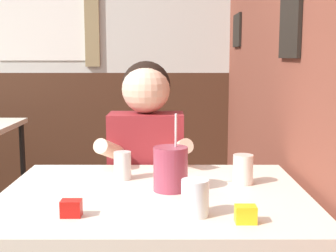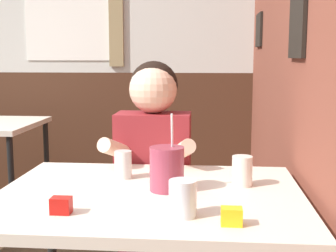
# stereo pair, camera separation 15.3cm
# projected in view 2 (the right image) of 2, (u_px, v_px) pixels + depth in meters

# --- Properties ---
(brick_wall_right) EXTENTS (0.08, 4.69, 2.70)m
(brick_wall_right) POSITION_uv_depth(u_px,v_px,m) (283.00, 35.00, 2.52)
(brick_wall_right) COLOR brown
(brick_wall_right) RESTS_ON ground_plane
(back_wall) EXTENTS (5.78, 0.09, 2.70)m
(back_wall) POSITION_uv_depth(u_px,v_px,m) (88.00, 42.00, 4.00)
(back_wall) COLOR silver
(back_wall) RESTS_ON ground_plane
(main_table) EXTENTS (1.06, 0.84, 0.77)m
(main_table) POSITION_uv_depth(u_px,v_px,m) (150.00, 211.00, 1.64)
(main_table) COLOR beige
(main_table) RESTS_ON ground_plane
(person_seated) EXTENTS (0.42, 0.41, 1.22)m
(person_seated) POSITION_uv_depth(u_px,v_px,m) (153.00, 182.00, 2.18)
(person_seated) COLOR maroon
(person_seated) RESTS_ON ground_plane
(cocktail_pitcher) EXTENTS (0.12, 0.12, 0.27)m
(cocktail_pitcher) POSITION_uv_depth(u_px,v_px,m) (167.00, 169.00, 1.64)
(cocktail_pitcher) COLOR #99384C
(cocktail_pitcher) RESTS_ON main_table
(glass_near_pitcher) EXTENTS (0.08, 0.08, 0.11)m
(glass_near_pitcher) POSITION_uv_depth(u_px,v_px,m) (183.00, 198.00, 1.37)
(glass_near_pitcher) COLOR silver
(glass_near_pitcher) RESTS_ON main_table
(glass_center) EXTENTS (0.07, 0.07, 0.11)m
(glass_center) POSITION_uv_depth(u_px,v_px,m) (123.00, 165.00, 1.81)
(glass_center) COLOR silver
(glass_center) RESTS_ON main_table
(glass_far_side) EXTENTS (0.07, 0.07, 0.11)m
(glass_far_side) POSITION_uv_depth(u_px,v_px,m) (242.00, 171.00, 1.70)
(glass_far_side) COLOR silver
(glass_far_side) RESTS_ON main_table
(condiment_ketchup) EXTENTS (0.06, 0.04, 0.05)m
(condiment_ketchup) POSITION_uv_depth(u_px,v_px,m) (61.00, 205.00, 1.40)
(condiment_ketchup) COLOR #B7140F
(condiment_ketchup) RESTS_ON main_table
(condiment_mustard) EXTENTS (0.06, 0.04, 0.05)m
(condiment_mustard) POSITION_uv_depth(u_px,v_px,m) (232.00, 217.00, 1.30)
(condiment_mustard) COLOR yellow
(condiment_mustard) RESTS_ON main_table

